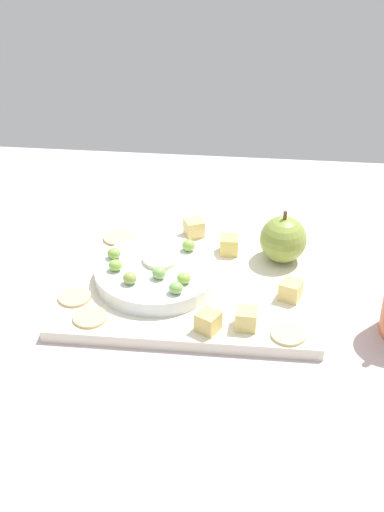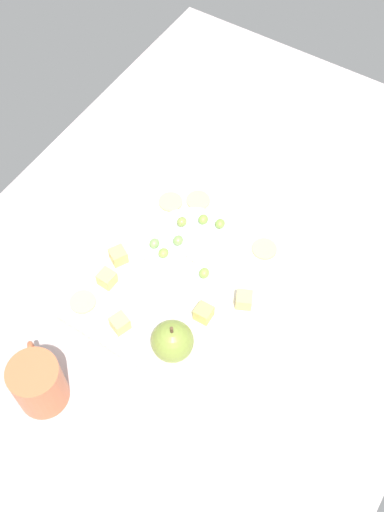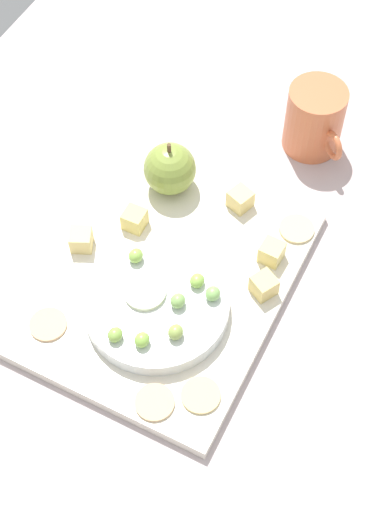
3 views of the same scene
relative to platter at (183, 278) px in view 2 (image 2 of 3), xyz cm
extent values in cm
cube|color=#BEAEAF|center=(2.51, 1.78, -2.66)|extent=(132.61, 82.01, 3.70)
cube|color=silver|center=(0.00, 0.00, 0.00)|extent=(34.84, 27.22, 1.62)
cylinder|color=white|center=(-4.58, -1.07, 1.87)|extent=(16.76, 16.76, 2.11)
sphere|color=olive|center=(12.35, 6.01, 4.12)|extent=(6.62, 6.62, 6.62)
cylinder|color=brown|center=(12.35, 6.01, 8.03)|extent=(0.50, 0.50, 1.20)
cube|color=#EACC76|center=(13.43, -3.30, 2.10)|extent=(3.31, 3.31, 2.58)
cube|color=#E5C976|center=(-0.76, 11.27, 2.10)|extent=(3.43, 3.43, 2.58)
cube|color=#E6C96E|center=(3.24, -11.01, 2.10)|extent=(3.51, 3.51, 2.58)
cube|color=#E2CA66|center=(4.79, 6.99, 2.10)|extent=(2.63, 2.63, 2.58)
cube|color=#E0CB74|center=(7.90, -9.97, 2.10)|extent=(2.70, 2.70, 2.58)
cylinder|color=#E1B283|center=(-11.91, 9.05, 1.01)|extent=(4.35, 4.35, 0.40)
cylinder|color=#E4C582|center=(-11.81, -10.32, 1.01)|extent=(4.35, 4.35, 0.40)
cylinder|color=#D5BD8B|center=(13.16, -11.15, 1.01)|extent=(4.35, 4.35, 0.40)
cylinder|color=#DDB683|center=(-14.78, -6.26, 1.01)|extent=(4.35, 4.35, 0.40)
ellipsoid|color=#8EC24C|center=(-9.96, -2.24, 3.70)|extent=(1.84, 1.66, 1.57)
ellipsoid|color=#92C34F|center=(-0.51, -4.23, 3.66)|extent=(1.84, 1.66, 1.48)
ellipsoid|color=#93AB50|center=(-7.50, -5.08, 3.75)|extent=(1.84, 1.66, 1.65)
ellipsoid|color=#95C351|center=(-0.75, 3.64, 3.77)|extent=(1.84, 1.66, 1.69)
ellipsoid|color=#88BF63|center=(-1.27, -6.58, 3.72)|extent=(1.84, 1.66, 1.60)
ellipsoid|color=#89B85F|center=(-3.90, -3.50, 3.75)|extent=(1.84, 1.66, 1.66)
ellipsoid|color=#8AB34C|center=(-10.72, 0.69, 3.68)|extent=(1.84, 1.66, 1.53)
cylinder|color=beige|center=(-4.28, 0.54, 3.22)|extent=(4.85, 4.85, 0.60)
cylinder|color=#D36C42|center=(28.54, -6.91, 3.94)|extent=(7.68, 7.68, 9.49)
torus|color=#D36C42|center=(25.29, -10.77, 3.94)|extent=(3.19, 3.57, 4.00)
camera|label=1|loc=(8.44, -80.67, 57.08)|focal=50.51mm
camera|label=2|loc=(44.77, 30.02, 90.88)|focal=43.65mm
camera|label=3|loc=(-41.95, -24.43, 79.20)|focal=54.52mm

